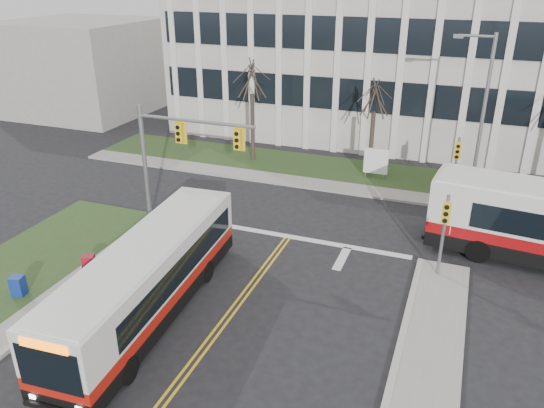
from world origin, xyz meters
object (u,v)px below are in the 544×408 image
(streetlight, at_px, (480,110))
(bus_main, at_px, (149,280))
(directory_sign, at_px, (376,162))
(newspaper_box_red, at_px, (89,265))
(newspaper_box_blue, at_px, (18,287))

(streetlight, relative_size, bus_main, 0.83)
(directory_sign, bearing_deg, bus_main, -107.23)
(streetlight, bearing_deg, newspaper_box_red, -135.87)
(directory_sign, bearing_deg, newspaper_box_red, -120.73)
(newspaper_box_blue, bearing_deg, bus_main, -3.26)
(directory_sign, height_order, newspaper_box_blue, directory_sign)
(streetlight, distance_m, bus_main, 19.61)
(newspaper_box_red, bearing_deg, bus_main, -43.75)
(streetlight, bearing_deg, newspaper_box_blue, -134.34)
(directory_sign, relative_size, newspaper_box_blue, 2.11)
(streetlight, distance_m, newspaper_box_blue, 24.01)
(directory_sign, xyz_separation_m, newspaper_box_blue, (-10.92, -18.14, -0.70))
(directory_sign, relative_size, newspaper_box_red, 2.11)
(directory_sign, distance_m, bus_main, 18.01)
(bus_main, relative_size, newspaper_box_red, 11.70)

